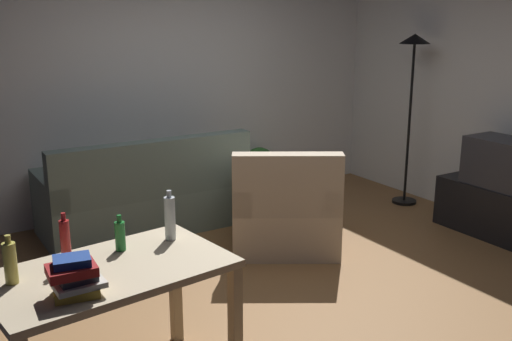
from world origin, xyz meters
name	(u,v)px	position (x,y,z in m)	size (l,w,h in m)	color
ground_plane	(278,280)	(0.00, 0.00, -0.01)	(5.20, 4.40, 0.02)	olive
wall_rear	(162,80)	(0.00, 2.20, 1.35)	(5.20, 0.10, 2.70)	white
wall_right	(509,85)	(2.60, 0.00, 1.35)	(0.10, 4.40, 2.70)	silver
couch	(146,199)	(-0.47, 1.59, 0.31)	(1.89, 0.84, 0.92)	slate
tv_stand	(497,211)	(2.25, -0.27, 0.24)	(0.44, 1.10, 0.48)	black
tv	(502,163)	(2.25, -0.27, 0.70)	(0.41, 0.60, 0.44)	#2D2D33
torchiere_lamp	(413,73)	(2.25, 0.89, 1.41)	(0.32, 0.32, 1.81)	black
desk	(111,288)	(-1.56, -0.79, 0.65)	(1.28, 0.85, 0.76)	#C6B28E
potted_plant	(260,169)	(1.00, 1.90, 0.33)	(0.36, 0.36, 0.57)	brown
armchair	(285,213)	(0.40, 0.51, 0.32)	(1.20, 1.18, 0.92)	beige
bottle_squat	(10,262)	(-2.01, -0.72, 0.87)	(0.06, 0.06, 0.24)	#BCB24C
bottle_red	(66,243)	(-1.74, -0.65, 0.89)	(0.05, 0.05, 0.29)	#AD2323
bottle_green	(120,235)	(-1.43, -0.59, 0.85)	(0.06, 0.06, 0.20)	#1E722D
bottle_clear	(170,218)	(-1.14, -0.59, 0.89)	(0.06, 0.06, 0.29)	silver
book_stack	(75,277)	(-1.79, -1.00, 0.85)	(0.25, 0.20, 0.19)	#B7932D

